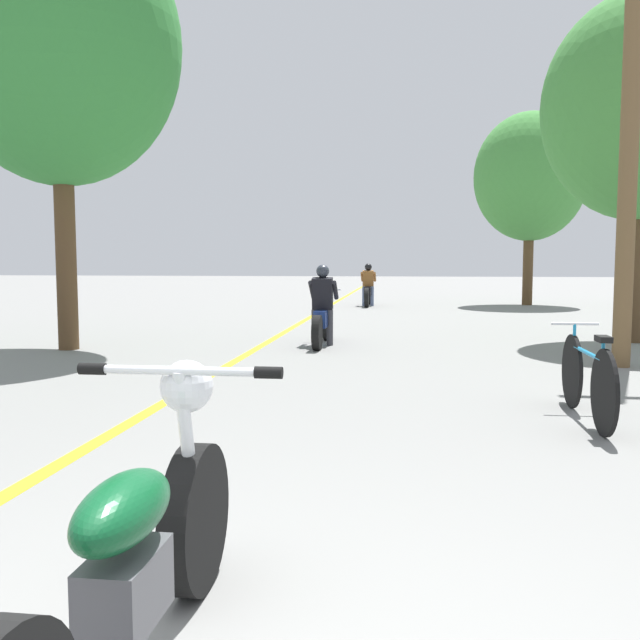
# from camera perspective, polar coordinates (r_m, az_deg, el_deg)

# --- Properties ---
(lane_stripe_center) EXTENTS (0.14, 48.00, 0.01)m
(lane_stripe_center) POSITION_cam_1_polar(r_m,az_deg,el_deg) (14.29, -2.47, -0.71)
(lane_stripe_center) COLOR yellow
(lane_stripe_center) RESTS_ON ground
(utility_pole) EXTENTS (1.10, 0.24, 6.03)m
(utility_pole) POSITION_cam_1_polar(r_m,az_deg,el_deg) (10.08, 24.62, 14.11)
(utility_pole) COLOR brown
(utility_pole) RESTS_ON ground
(roadside_tree_right_far) EXTENTS (3.54, 3.19, 6.13)m
(roadside_tree_right_far) POSITION_cam_1_polar(r_m,az_deg,el_deg) (22.98, 17.29, 11.41)
(roadside_tree_right_far) COLOR #513A23
(roadside_tree_right_far) RESTS_ON ground
(roadside_tree_left) EXTENTS (3.81, 3.43, 6.99)m
(roadside_tree_left) POSITION_cam_1_polar(r_m,az_deg,el_deg) (12.08, -21.12, 20.79)
(roadside_tree_left) COLOR #513A23
(roadside_tree_left) RESTS_ON ground
(motorcycle_foreground) EXTENTS (0.84, 2.12, 1.03)m
(motorcycle_foreground) POSITION_cam_1_polar(r_m,az_deg,el_deg) (2.46, -15.56, -19.10)
(motorcycle_foreground) COLOR black
(motorcycle_foreground) RESTS_ON ground
(motorcycle_rider_lead) EXTENTS (0.50, 1.97, 1.36)m
(motorcycle_rider_lead) POSITION_cam_1_polar(r_m,az_deg,el_deg) (11.48, 0.22, 0.45)
(motorcycle_rider_lead) COLOR black
(motorcycle_rider_lead) RESTS_ON ground
(motorcycle_rider_far) EXTENTS (0.50, 2.11, 1.34)m
(motorcycle_rider_far) POSITION_cam_1_polar(r_m,az_deg,el_deg) (21.45, 4.07, 2.55)
(motorcycle_rider_far) COLOR black
(motorcycle_rider_far) RESTS_ON ground
(bicycle_parked) EXTENTS (0.44, 1.81, 0.84)m
(bicycle_parked) POSITION_cam_1_polar(r_m,az_deg,el_deg) (6.51, 21.57, -4.57)
(bicycle_parked) COLOR black
(bicycle_parked) RESTS_ON ground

